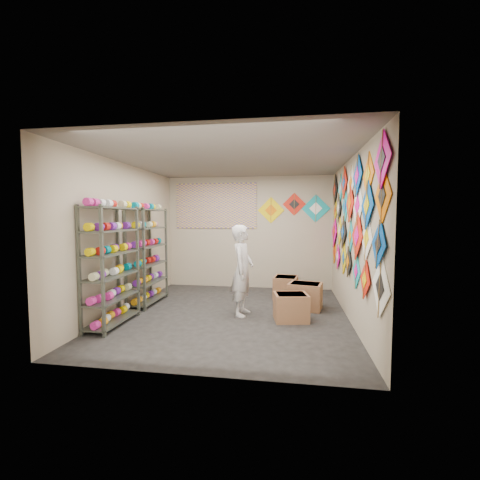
% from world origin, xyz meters
% --- Properties ---
extents(ground, '(4.50, 4.50, 0.00)m').
position_xyz_m(ground, '(0.00, 0.00, 0.00)').
color(ground, black).
extents(room_walls, '(4.50, 4.50, 4.50)m').
position_xyz_m(room_walls, '(0.00, 0.00, 1.64)').
color(room_walls, tan).
rests_on(room_walls, ground).
extents(shelf_rack_front, '(0.40, 1.10, 1.90)m').
position_xyz_m(shelf_rack_front, '(-1.78, -0.85, 0.95)').
color(shelf_rack_front, '#4C5147').
rests_on(shelf_rack_front, ground).
extents(shelf_rack_back, '(0.40, 1.10, 1.90)m').
position_xyz_m(shelf_rack_back, '(-1.78, 0.45, 0.95)').
color(shelf_rack_back, '#4C5147').
rests_on(shelf_rack_back, ground).
extents(string_spools, '(0.12, 2.36, 0.12)m').
position_xyz_m(string_spools, '(-1.78, -0.20, 1.05)').
color(string_spools, '#E42A9A').
rests_on(string_spools, ground).
extents(kite_wall_display, '(0.05, 4.37, 2.06)m').
position_xyz_m(kite_wall_display, '(1.98, -0.03, 1.68)').
color(kite_wall_display, white).
rests_on(kite_wall_display, room_walls).
extents(back_wall_kites, '(1.70, 0.02, 0.73)m').
position_xyz_m(back_wall_kites, '(1.10, 2.24, 1.94)').
color(back_wall_kites, yellow).
rests_on(back_wall_kites, room_walls).
extents(poster, '(2.00, 0.01, 1.10)m').
position_xyz_m(poster, '(-0.80, 2.23, 2.00)').
color(poster, '#614493').
rests_on(poster, room_walls).
extents(shopkeeper, '(0.66, 0.50, 1.58)m').
position_xyz_m(shopkeeper, '(0.19, -0.00, 0.79)').
color(shopkeeper, silver).
rests_on(shopkeeper, ground).
extents(carton_a, '(0.61, 0.54, 0.45)m').
position_xyz_m(carton_a, '(1.03, -0.20, 0.23)').
color(carton_a, '#9E6945').
rests_on(carton_a, ground).
extents(carton_b, '(0.68, 0.60, 0.49)m').
position_xyz_m(carton_b, '(1.30, 0.54, 0.24)').
color(carton_b, '#9E6945').
rests_on(carton_b, ground).
extents(carton_c, '(0.54, 0.58, 0.46)m').
position_xyz_m(carton_c, '(0.93, 1.31, 0.23)').
color(carton_c, '#9E6945').
rests_on(carton_c, ground).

